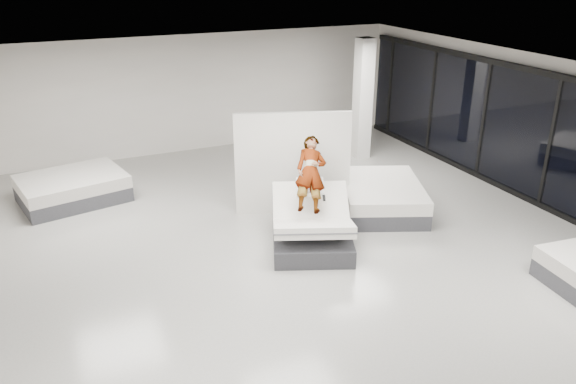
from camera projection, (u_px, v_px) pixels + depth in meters
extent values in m
plane|color=#A8A69F|center=(297.00, 261.00, 10.18)|extent=(14.00, 14.00, 0.00)
plane|color=black|center=(299.00, 86.00, 8.94)|extent=(14.00, 14.00, 0.00)
cube|color=silver|center=(190.00, 94.00, 15.44)|extent=(12.00, 0.04, 3.20)
cube|color=silver|center=(555.00, 136.00, 11.82)|extent=(0.04, 14.00, 3.20)
cube|color=#39393E|center=(311.00, 237.00, 10.70)|extent=(2.06, 2.33, 0.34)
cube|color=white|center=(310.00, 205.00, 10.83)|extent=(1.69, 1.40, 0.69)
cube|color=slate|center=(310.00, 205.00, 10.83)|extent=(1.67, 1.33, 0.55)
cube|color=white|center=(313.00, 228.00, 10.15)|extent=(1.71, 1.45, 0.45)
cube|color=slate|center=(313.00, 228.00, 10.15)|extent=(1.71, 1.43, 0.28)
cube|color=white|center=(310.00, 187.00, 10.85)|extent=(0.64, 0.57, 0.32)
imported|color=slate|center=(311.00, 182.00, 10.59)|extent=(1.07, 1.51, 1.47)
cube|color=black|center=(324.00, 198.00, 10.34)|extent=(0.10, 0.15, 0.08)
cube|color=silver|center=(293.00, 164.00, 11.72)|extent=(2.32, 0.91, 2.20)
cube|color=#39393E|center=(381.00, 202.00, 12.20)|extent=(2.37, 2.67, 0.33)
cube|color=white|center=(382.00, 189.00, 12.08)|extent=(2.37, 2.67, 0.28)
cube|color=#39393E|center=(74.00, 194.00, 12.64)|extent=(2.47, 2.05, 0.33)
cube|color=white|center=(72.00, 181.00, 12.52)|extent=(2.47, 2.05, 0.27)
cube|color=white|center=(363.00, 100.00, 14.85)|extent=(0.40, 0.40, 3.20)
cube|color=black|center=(551.00, 144.00, 11.84)|extent=(0.06, 13.40, 2.80)
cube|color=black|center=(539.00, 204.00, 12.38)|extent=(0.12, 13.40, 0.12)
cube|color=black|center=(563.00, 77.00, 11.29)|extent=(0.12, 13.40, 0.12)
cube|color=black|center=(551.00, 144.00, 11.84)|extent=(0.09, 0.08, 2.80)
cube|color=black|center=(484.00, 120.00, 13.52)|extent=(0.09, 0.08, 2.80)
cube|color=black|center=(432.00, 102.00, 15.20)|extent=(0.09, 0.08, 2.80)
cube|color=black|center=(391.00, 88.00, 16.88)|extent=(0.09, 0.08, 2.80)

